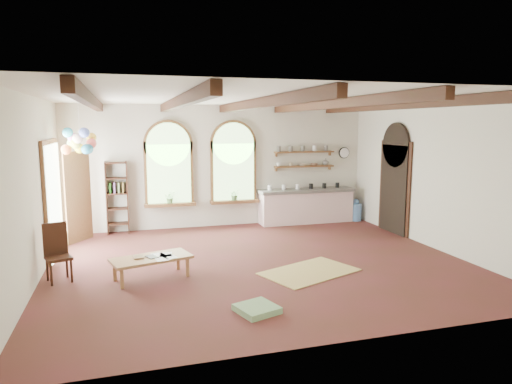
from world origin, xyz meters
name	(u,v)px	position (x,y,z in m)	size (l,w,h in m)	color
floor	(259,262)	(0.00, 0.00, 0.00)	(8.00, 8.00, 0.00)	#592425
ceiling_beams	(260,103)	(0.00, 0.00, 3.10)	(6.20, 6.80, 0.18)	#361D11
window_left	(169,167)	(-1.40, 3.43, 1.63)	(1.30, 0.28, 2.20)	brown
window_right	(234,165)	(0.30, 3.43, 1.63)	(1.30, 0.28, 2.20)	brown
left_doorway	(53,200)	(-3.95, 1.80, 1.15)	(0.10, 1.90, 2.50)	brown
right_doorway	(394,189)	(3.95, 1.50, 1.10)	(0.10, 1.30, 2.40)	black
kitchen_counter	(306,206)	(2.30, 3.20, 0.48)	(2.68, 0.62, 0.94)	beige
wall_shelf_lower	(304,166)	(2.30, 3.38, 1.55)	(1.70, 0.24, 0.04)	brown
wall_shelf_upper	(304,152)	(2.30, 3.38, 1.95)	(1.70, 0.24, 0.04)	brown
wall_clock	(344,153)	(3.55, 3.45, 1.90)	(0.32, 0.32, 0.04)	black
bookshelf	(117,198)	(-2.70, 3.32, 0.90)	(0.53, 0.32, 1.80)	#361D11
coffee_table	(151,260)	(-2.10, -0.37, 0.34)	(1.49, 0.97, 0.39)	tan
side_chair	(59,265)	(-3.66, -0.07, 0.29)	(0.51, 0.51, 1.01)	#361D11
floor_mat	(309,272)	(0.72, -0.84, 0.01)	(1.71, 1.06, 0.02)	tan
floor_cushion	(257,309)	(-0.72, -2.30, 0.05)	(0.54, 0.54, 0.09)	#77A16F
water_jug_a	(356,211)	(3.75, 3.04, 0.27)	(0.32, 0.32, 0.62)	#5680B8
water_jug_b	(355,211)	(3.82, 3.20, 0.25)	(0.30, 0.30, 0.59)	#5680B8
balloon_cluster	(80,141)	(-3.41, 2.30, 2.34)	(0.72, 0.75, 1.14)	white
table_book	(133,258)	(-2.41, -0.35, 0.40)	(0.18, 0.26, 0.02)	olive
tablet	(152,257)	(-2.09, -0.38, 0.40)	(0.16, 0.24, 0.01)	black
potted_plant_left	(170,197)	(-1.40, 3.32, 0.85)	(0.27, 0.23, 0.30)	#598C4C
potted_plant_right	(235,195)	(0.30, 3.32, 0.85)	(0.27, 0.23, 0.30)	#598C4C
shelf_cup_a	(279,165)	(1.55, 3.38, 1.62)	(0.12, 0.10, 0.10)	white
shelf_cup_b	(291,164)	(1.90, 3.38, 1.62)	(0.10, 0.10, 0.09)	beige
shelf_bowl_a	(302,165)	(2.25, 3.38, 1.60)	(0.22, 0.22, 0.05)	beige
shelf_bowl_b	(314,164)	(2.60, 3.38, 1.60)	(0.20, 0.20, 0.06)	#8C664C
shelf_vase	(326,162)	(2.95, 3.38, 1.67)	(0.18, 0.18, 0.19)	slate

